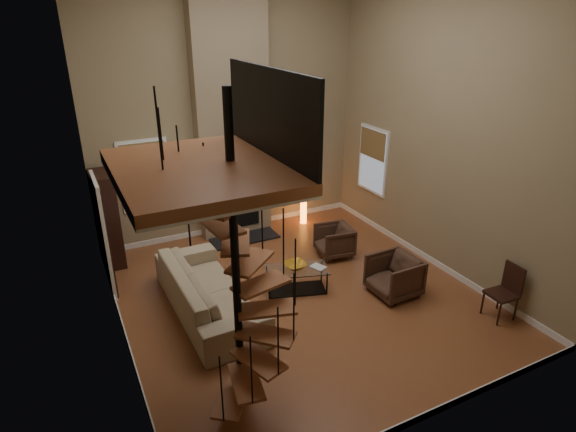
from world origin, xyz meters
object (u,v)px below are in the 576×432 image
hutch (107,219)px  armchair_far (397,275)px  sofa (207,290)px  floor_lamp (186,198)px  side_chair (506,289)px  armchair_near (337,240)px  coffee_table (296,277)px  accent_lamp (303,213)px

hutch → armchair_far: bearing=-38.5°
hutch → sofa: 2.85m
floor_lamp → side_chair: bearing=-45.0°
sofa → armchair_near: sofa is taller
hutch → armchair_far: 5.69m
hutch → sofa: bearing=-64.7°
armchair_near → side_chair: size_ratio=0.75×
coffee_table → floor_lamp: floor_lamp is taller
armchair_far → side_chair: 1.79m
armchair_near → floor_lamp: bearing=-102.2°
floor_lamp → accent_lamp: (2.99, 0.76, -1.16)m
hutch → floor_lamp: (1.41, -0.78, 0.46)m
floor_lamp → accent_lamp: floor_lamp is taller
accent_lamp → side_chair: (1.14, -4.89, 0.28)m
sofa → coffee_table: size_ratio=2.26×
armchair_far → coffee_table: (-1.60, 0.87, -0.07)m
armchair_far → coffee_table: bearing=-119.6°
hutch → sofa: size_ratio=0.67×
floor_lamp → hutch: bearing=151.1°
coffee_table → floor_lamp: size_ratio=0.74×
armchair_near → side_chair: (1.32, -3.08, 0.17)m
floor_lamp → sofa: bearing=-97.0°
hutch → coffee_table: size_ratio=1.51×
armchair_near → coffee_table: size_ratio=0.56×
coffee_table → side_chair: side_chair is taller
sofa → armchair_far: 3.38m
accent_lamp → side_chair: 5.03m
armchair_near → coffee_table: 1.62m
armchair_near → sofa: bearing=-68.6°
armchair_near → accent_lamp: armchair_near is taller
armchair_far → coffee_table: size_ratio=0.65×
sofa → side_chair: side_chair is taller
armchair_far → accent_lamp: bearing=179.3°
sofa → armchair_far: (3.23, -0.99, -0.04)m
side_chair → armchair_far: bearing=128.8°
armchair_far → side_chair: bearing=37.6°
armchair_far → accent_lamp: size_ratio=1.50×
armchair_near → side_chair: side_chair is taller
hutch → armchair_near: hutch is taller
coffee_table → side_chair: size_ratio=1.35×
armchair_near → accent_lamp: (0.18, 1.81, -0.10)m
sofa → coffee_table: 1.64m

